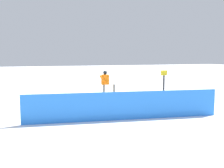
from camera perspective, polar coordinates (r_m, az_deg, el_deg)
ground_plane at (r=14.21m, az=-2.09°, el=-5.10°), size 120.00×120.00×0.00m
grind_box at (r=14.17m, az=-2.09°, el=-4.12°), size 5.17×1.30×0.54m
snowboarder at (r=14.03m, az=-1.30°, el=0.32°), size 1.54×0.42×1.47m
safety_fence at (r=11.19m, az=2.92°, el=-4.94°), size 8.70×1.35×1.26m
trail_marker at (r=15.24m, az=11.60°, el=-0.42°), size 0.40×0.10×1.98m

